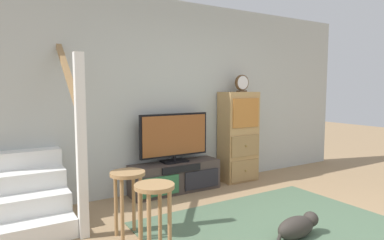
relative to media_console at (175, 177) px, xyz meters
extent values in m
cube|color=#B2B7B2|center=(0.30, 0.27, 1.14)|extent=(6.40, 0.12, 2.70)
cube|color=#4C664C|center=(0.30, -1.59, -0.21)|extent=(2.60, 1.80, 0.01)
cube|color=#423833|center=(0.00, 0.01, 0.00)|extent=(1.30, 0.36, 0.42)
cube|color=#337042|center=(-0.33, -0.18, -0.03)|extent=(0.55, 0.02, 0.25)
cube|color=#232328|center=(0.33, -0.18, -0.03)|extent=(0.55, 0.02, 0.25)
cube|color=black|center=(0.00, -0.18, 0.16)|extent=(0.59, 0.02, 0.09)
cube|color=black|center=(0.00, 0.03, 0.22)|extent=(0.36, 0.22, 0.02)
cylinder|color=black|center=(0.00, 0.03, 0.27)|extent=(0.05, 0.05, 0.06)
cube|color=black|center=(0.00, 0.03, 0.60)|extent=(1.03, 0.05, 0.60)
cube|color=brown|center=(0.00, 0.00, 0.60)|extent=(0.98, 0.01, 0.55)
cube|color=tan|center=(1.13, 0.02, 0.49)|extent=(0.58, 0.34, 1.40)
cube|color=#9C7949|center=(1.13, -0.16, -0.02)|extent=(0.53, 0.02, 0.32)
sphere|color=olive|center=(1.13, -0.18, -0.02)|extent=(0.03, 0.03, 0.03)
cube|color=#9C7949|center=(1.13, -0.16, 0.37)|extent=(0.53, 0.02, 0.32)
sphere|color=olive|center=(1.13, -0.18, 0.37)|extent=(0.03, 0.03, 0.03)
cube|color=#BC7533|center=(1.13, -0.16, 0.88)|extent=(0.49, 0.02, 0.44)
cube|color=#4C3823|center=(1.18, 0.00, 1.20)|extent=(0.14, 0.08, 0.02)
cylinder|color=brown|center=(1.18, 0.00, 1.33)|extent=(0.24, 0.04, 0.24)
cylinder|color=silver|center=(1.18, -0.03, 1.33)|extent=(0.20, 0.01, 0.20)
cube|color=white|center=(-1.95, -0.66, -0.12)|extent=(0.90, 0.26, 0.19)
cube|color=white|center=(-1.95, -0.40, -0.02)|extent=(0.90, 0.26, 0.38)
cube|color=white|center=(-1.95, -0.14, 0.07)|extent=(0.90, 0.26, 0.57)
cube|color=white|center=(-1.95, 0.12, 0.17)|extent=(0.90, 0.26, 0.76)
cube|color=white|center=(-1.95, 0.38, 0.26)|extent=(0.90, 0.26, 0.95)
cube|color=white|center=(-1.45, -0.79, 0.69)|extent=(0.09, 0.09, 1.80)
cube|color=#9E7547|center=(-1.45, -0.14, 1.49)|extent=(0.06, 1.33, 0.99)
cylinder|color=#A37A4C|center=(-1.13, -1.65, 0.10)|extent=(0.04, 0.04, 0.63)
cylinder|color=#A37A4C|center=(-0.94, -1.65, 0.10)|extent=(0.04, 0.04, 0.63)
cylinder|color=#A37A4C|center=(-1.13, -1.46, 0.10)|extent=(0.04, 0.04, 0.63)
cylinder|color=#A37A4C|center=(-0.94, -1.46, 0.10)|extent=(0.04, 0.04, 0.63)
cylinder|color=#A37A4C|center=(-1.03, -1.55, 0.43)|extent=(0.34, 0.34, 0.03)
cylinder|color=#A37A4C|center=(-1.17, -1.12, 0.10)|extent=(0.04, 0.04, 0.62)
cylinder|color=#A37A4C|center=(-0.98, -1.12, 0.10)|extent=(0.04, 0.04, 0.62)
cylinder|color=#A37A4C|center=(-1.17, -0.93, 0.10)|extent=(0.04, 0.04, 0.62)
cylinder|color=#A37A4C|center=(-0.98, -0.93, 0.10)|extent=(0.04, 0.04, 0.62)
cylinder|color=#A37A4C|center=(-1.07, -1.02, 0.43)|extent=(0.34, 0.34, 0.03)
ellipsoid|color=#332D28|center=(0.31, -1.90, -0.10)|extent=(0.44, 0.21, 0.22)
sphere|color=#332D28|center=(0.52, -1.90, -0.06)|extent=(0.15, 0.15, 0.15)
cylinder|color=#332D28|center=(0.10, -1.90, -0.13)|extent=(0.10, 0.04, 0.16)
camera|label=1|loc=(-2.16, -4.03, 1.25)|focal=31.03mm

